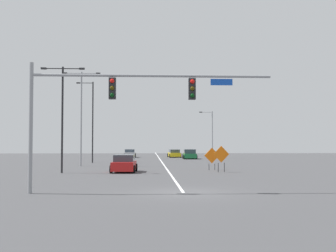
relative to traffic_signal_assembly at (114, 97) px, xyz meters
The scene contains 13 objects.
ground 5.79m from the traffic_signal_assembly, ahead, with size 152.01×152.01×0.00m, color #444447.
road_centre_stripe 42.63m from the traffic_signal_assembly, 85.40° to the left, with size 0.16×84.45×0.01m.
traffic_signal_assembly is the anchor object (origin of this frame).
street_lamp_near_left 14.62m from the traffic_signal_assembly, 111.39° to the left, with size 3.53×0.24×8.67m.
street_lamp_mid_right 31.40m from the traffic_signal_assembly, 99.75° to the left, with size 2.10×0.24×9.99m.
street_lamp_near_right 46.23m from the traffic_signal_assembly, 75.43° to the left, with size 2.13×0.24×7.45m.
street_lamp_far_left 24.11m from the traffic_signal_assembly, 102.94° to the left, with size 3.94×0.24×9.95m.
construction_sign_median_near 16.30m from the traffic_signal_assembly, 60.96° to the left, with size 1.38×0.30×2.20m.
construction_sign_median_far 18.58m from the traffic_signal_assembly, 66.13° to the left, with size 1.40×0.29×2.01m.
car_red_near 15.03m from the traffic_signal_assembly, 91.37° to the left, with size 2.16×3.88×1.45m.
car_silver_approaching 49.34m from the traffic_signal_assembly, 91.65° to the left, with size 2.00×4.00×1.35m.
car_green_passing 43.37m from the traffic_signal_assembly, 79.36° to the left, with size 2.12×4.25×1.45m.
car_yellow_distant 49.81m from the traffic_signal_assembly, 83.01° to the left, with size 2.18×4.54×1.32m.
Camera 1 is at (-1.73, -20.35, 2.46)m, focal length 44.25 mm.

